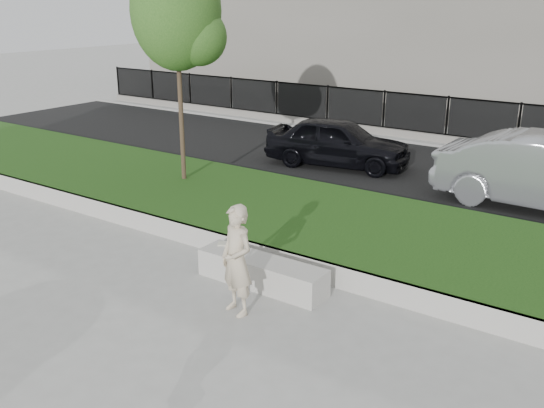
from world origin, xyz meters
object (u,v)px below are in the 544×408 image
Objects in this scene: stone_bench at (262,272)px; young_tree at (180,15)px; man at (237,260)px; car_dark at (338,142)px; book at (225,244)px.

young_tree is at bearing 145.58° from stone_bench.
young_tree reaches higher than stone_bench.
car_dark is (-2.85, 8.23, -0.13)m from man.
young_tree reaches higher than car_dark.
book is (-0.91, 0.15, 0.25)m from stone_bench.
man is at bearing -170.73° from car_dark.
stone_bench is 9.88× the size of book.
man is 8.71m from car_dark.
car_dark reaches higher than book.
book is at bearing 152.44° from man.
man reaches higher than stone_bench.
young_tree is 5.78m from car_dark.
book is at bearing -39.38° from young_tree.
man is 7.39× the size of book.
stone_bench is 0.44× the size of young_tree.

